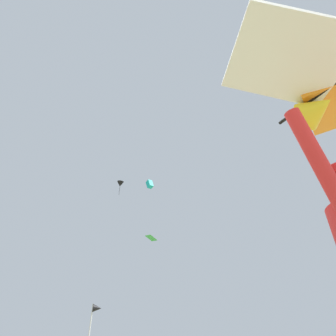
{
  "coord_description": "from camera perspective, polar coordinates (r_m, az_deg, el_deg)",
  "views": [
    {
      "loc": [
        -1.65,
        -0.95,
        0.71
      ],
      "look_at": [
        -0.16,
        2.82,
        3.39
      ],
      "focal_mm": 29.51,
      "sensor_mm": 36.0,
      "label": 1
    }
  ],
  "objects": [
    {
      "name": "distant_kite_black_mid_right",
      "position": [
        40.99,
        -9.86,
        -3.28
      ],
      "size": [
        1.38,
        1.49,
        2.29
      ],
      "color": "black"
    },
    {
      "name": "distant_kite_green_high_right",
      "position": [
        24.71,
        -3.43,
        -14.16
      ],
      "size": [
        1.13,
        1.18,
        0.52
      ],
      "color": "green"
    },
    {
      "name": "distant_kite_teal_low_left",
      "position": [
        41.37,
        -3.8,
        -3.35
      ],
      "size": [
        1.09,
        1.15,
        1.37
      ],
      "color": "#19B2AD"
    },
    {
      "name": "held_stunt_kite",
      "position": [
        2.31,
        28.99,
        13.83
      ],
      "size": [
        1.62,
        0.97,
        0.39
      ],
      "color": "black"
    },
    {
      "name": "marker_flag",
      "position": [
        10.08,
        -14.7,
        -26.98
      ],
      "size": [
        0.3,
        0.24,
        1.94
      ],
      "color": "silver",
      "rests_on": "ground"
    }
  ]
}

